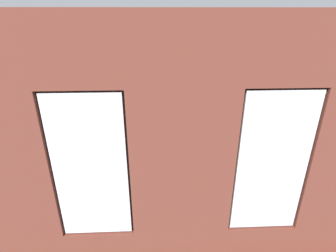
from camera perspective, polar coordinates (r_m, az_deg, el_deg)
ground_plane at (r=6.51m, az=0.52°, el=-8.47°), size 6.26×6.16×0.10m
brick_wall_with_windows at (r=3.29m, az=3.18°, el=-7.30°), size 5.66×0.30×3.45m
white_wall_right at (r=6.09m, az=-26.54°, el=5.05°), size 0.10×5.16×3.45m
couch_by_window at (r=4.64m, az=1.91°, el=-17.96°), size 1.81×0.87×0.80m
couch_left at (r=6.86m, az=18.61°, el=-4.39°), size 1.01×1.81×0.80m
coffee_table at (r=6.10m, az=-1.78°, el=-5.88°), size 1.54×0.78×0.46m
cup_ceramic at (r=6.19m, az=2.13°, el=-4.39°), size 0.07×0.07×0.09m
remote_gray at (r=6.16m, az=-3.60°, el=-4.94°), size 0.18×0.09×0.02m
remote_black at (r=5.98m, az=-6.22°, el=-5.96°), size 0.08×0.18×0.02m
remote_silver at (r=5.97m, az=-0.65°, el=-5.87°), size 0.14×0.17×0.02m
media_console at (r=7.12m, az=-20.12°, el=-3.89°), size 1.22×0.42×0.59m
tv_flatscreen at (r=6.86m, az=-20.87°, el=0.97°), size 1.08×0.20×0.72m
potted_plant_near_tv at (r=5.93m, az=-18.28°, el=-5.95°), size 0.91×0.92×1.01m
potted_plant_between_couches at (r=4.77m, az=18.84°, el=-13.38°), size 0.72×0.90×1.42m
potted_plant_corner_far_left at (r=5.06m, az=29.60°, el=-12.93°), size 0.66×0.66×1.05m
potted_plant_mid_room_small at (r=7.08m, az=9.09°, el=-2.45°), size 0.32×0.32×0.49m
potted_plant_corner_near_left at (r=8.50m, az=15.40°, el=3.34°), size 0.94×1.07×1.13m
potted_plant_beside_window_right at (r=4.62m, az=-25.50°, el=-13.97°), size 1.09×0.95×1.35m
potted_plant_by_left_couch at (r=7.85m, az=12.68°, el=0.25°), size 0.34×0.34×0.57m
potted_plant_foreground_right at (r=8.22m, az=-15.66°, el=3.58°), size 0.98×0.94×1.18m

